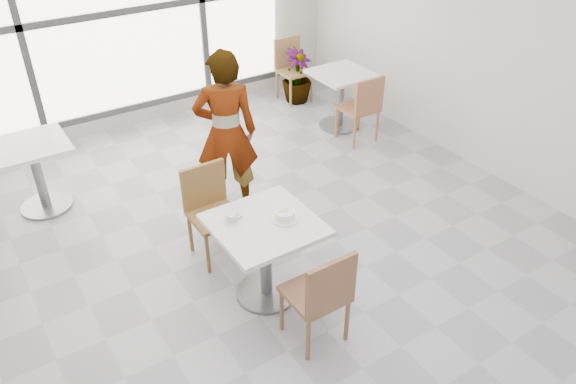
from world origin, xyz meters
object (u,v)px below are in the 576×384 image
bg_chair_right_near (363,105)px  plant_right (297,76)px  person (226,133)px  bg_table_left (36,167)px  chair_far (210,206)px  bg_chair_right_far (291,65)px  oatmeal_bowl (285,215)px  bg_table_right (340,92)px  coffee_cup (231,218)px  chair_near (322,293)px  main_table (265,246)px

bg_chair_right_near → plant_right: bearing=-90.9°
person → bg_table_left: size_ratio=2.25×
chair_far → bg_chair_right_far: bearing=45.0°
oatmeal_bowl → bg_chair_right_far: bearing=56.0°
person → plant_right: 2.79m
bg_table_right → bg_chair_right_near: (-0.04, -0.49, 0.01)m
person → bg_table_left: (-1.64, 1.01, -0.36)m
chair_far → coffee_cup: 0.69m
chair_near → bg_table_left: chair_near is taller
main_table → coffee_cup: 0.37m
chair_near → plant_right: (2.37, 3.85, -0.12)m
main_table → person: 1.45m
bg_table_right → bg_chair_right_near: bg_chair_right_near is taller
oatmeal_bowl → coffee_cup: size_ratio=1.32×
plant_right → bg_chair_right_near: bearing=-90.9°
oatmeal_bowl → bg_chair_right_far: 4.09m
person → bg_table_left: person is taller
bg_table_left → bg_table_right: (3.71, -0.17, 0.00)m
oatmeal_bowl → bg_chair_right_near: bg_chair_right_near is taller
main_table → chair_far: (-0.10, 0.78, -0.02)m
main_table → bg_table_right: bearing=41.9°
main_table → oatmeal_bowl: (0.16, -0.05, 0.27)m
chair_far → coffee_cup: chair_far is taller
oatmeal_bowl → plant_right: bearing=54.8°
main_table → plant_right: size_ratio=1.05×
main_table → bg_table_left: 2.68m
coffee_cup → chair_far: bearing=80.8°
chair_near → bg_table_right: (2.38, 2.87, -0.01)m
coffee_cup → plant_right: coffee_cup is taller
chair_far → plant_right: (2.55, 2.40, -0.12)m
oatmeal_bowl → bg_table_left: size_ratio=0.28×
main_table → person: person is taller
main_table → bg_table_left: bearing=117.9°
coffee_cup → bg_table_left: coffee_cup is taller
chair_far → bg_chair_right_near: size_ratio=1.00×
coffee_cup → plant_right: (2.65, 3.02, -0.40)m
bg_table_left → bg_chair_right_near: (3.67, -0.66, 0.01)m
bg_chair_right_far → coffee_cup: bearing=-129.9°
main_table → oatmeal_bowl: size_ratio=3.81×
chair_near → person: (0.31, 2.03, 0.34)m
coffee_cup → bg_table_left: (-1.05, 2.21, -0.29)m
chair_near → bg_chair_right_near: size_ratio=1.00×
main_table → person: (0.38, 1.36, 0.32)m
plant_right → coffee_cup: bearing=-131.2°
main_table → bg_chair_right_far: 4.13m
chair_near → plant_right: bearing=-121.6°
bg_table_right → main_table: bearing=-138.1°
bg_table_left → bg_table_right: same height
bg_table_left → bg_table_right: size_ratio=1.00×
oatmeal_bowl → bg_table_left: bearing=120.3°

